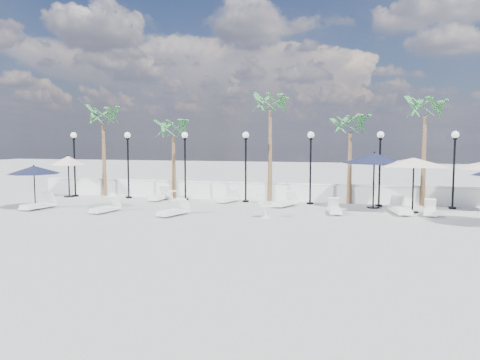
% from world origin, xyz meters
% --- Properties ---
extents(ground, '(100.00, 100.00, 0.00)m').
position_xyz_m(ground, '(0.00, 0.00, 0.00)').
color(ground, '#A6A7A1').
rests_on(ground, ground).
extents(balustrade, '(26.00, 0.30, 1.01)m').
position_xyz_m(balustrade, '(0.00, 7.50, 0.47)').
color(balustrade, white).
rests_on(balustrade, ground).
extents(lamppost_0, '(0.36, 0.36, 3.84)m').
position_xyz_m(lamppost_0, '(-10.50, 6.50, 2.49)').
color(lamppost_0, black).
rests_on(lamppost_0, ground).
extents(lamppost_1, '(0.36, 0.36, 3.84)m').
position_xyz_m(lamppost_1, '(-7.00, 6.50, 2.49)').
color(lamppost_1, black).
rests_on(lamppost_1, ground).
extents(lamppost_2, '(0.36, 0.36, 3.84)m').
position_xyz_m(lamppost_2, '(-3.50, 6.50, 2.49)').
color(lamppost_2, black).
rests_on(lamppost_2, ground).
extents(lamppost_3, '(0.36, 0.36, 3.84)m').
position_xyz_m(lamppost_3, '(0.00, 6.50, 2.49)').
color(lamppost_3, black).
rests_on(lamppost_3, ground).
extents(lamppost_4, '(0.36, 0.36, 3.84)m').
position_xyz_m(lamppost_4, '(3.50, 6.50, 2.49)').
color(lamppost_4, black).
rests_on(lamppost_4, ground).
extents(lamppost_5, '(0.36, 0.36, 3.84)m').
position_xyz_m(lamppost_5, '(7.00, 6.50, 2.49)').
color(lamppost_5, black).
rests_on(lamppost_5, ground).
extents(lamppost_6, '(0.36, 0.36, 3.84)m').
position_xyz_m(lamppost_6, '(10.50, 6.50, 2.49)').
color(lamppost_6, black).
rests_on(lamppost_6, ground).
extents(palm_0, '(2.60, 2.60, 5.50)m').
position_xyz_m(palm_0, '(-9.00, 7.30, 4.53)').
color(palm_0, brown).
rests_on(palm_0, ground).
extents(palm_1, '(2.60, 2.60, 4.70)m').
position_xyz_m(palm_1, '(-4.50, 7.30, 3.75)').
color(palm_1, brown).
rests_on(palm_1, ground).
extents(palm_2, '(2.60, 2.60, 6.10)m').
position_xyz_m(palm_2, '(1.20, 7.30, 5.12)').
color(palm_2, brown).
rests_on(palm_2, ground).
extents(palm_3, '(2.60, 2.60, 4.90)m').
position_xyz_m(palm_3, '(5.50, 7.30, 3.95)').
color(palm_3, brown).
rests_on(palm_3, ground).
extents(palm_4, '(2.60, 2.60, 5.70)m').
position_xyz_m(palm_4, '(9.20, 7.30, 4.73)').
color(palm_4, brown).
rests_on(palm_4, ground).
extents(lounger_0, '(0.66, 1.88, 0.70)m').
position_xyz_m(lounger_0, '(-4.86, 6.05, 0.23)').
color(lounger_0, white).
rests_on(lounger_0, ground).
extents(lounger_1, '(0.92, 1.97, 0.71)m').
position_xyz_m(lounger_1, '(-9.30, 1.52, 0.24)').
color(lounger_1, white).
rests_on(lounger_1, ground).
extents(lounger_2, '(1.12, 1.84, 0.66)m').
position_xyz_m(lounger_2, '(-2.12, 1.29, 0.22)').
color(lounger_2, white).
rests_on(lounger_2, ground).
extents(lounger_3, '(0.85, 1.79, 0.65)m').
position_xyz_m(lounger_3, '(-5.58, 1.39, 0.22)').
color(lounger_3, white).
rests_on(lounger_3, ground).
extents(lounger_4, '(1.01, 1.73, 0.62)m').
position_xyz_m(lounger_4, '(-0.88, 6.16, 0.21)').
color(lounger_4, white).
rests_on(lounger_4, ground).
extents(lounger_5, '(1.22, 1.89, 0.68)m').
position_xyz_m(lounger_5, '(2.36, 5.27, 0.23)').
color(lounger_5, white).
rests_on(lounger_5, ground).
extents(lounger_6, '(0.77, 1.71, 0.62)m').
position_xyz_m(lounger_6, '(9.11, 4.14, 0.21)').
color(lounger_6, white).
rests_on(lounger_6, ground).
extents(lounger_7, '(0.74, 1.70, 0.62)m').
position_xyz_m(lounger_7, '(4.90, 3.57, 0.21)').
color(lounger_7, white).
rests_on(lounger_7, ground).
extents(lounger_8, '(0.95, 2.02, 0.73)m').
position_xyz_m(lounger_8, '(7.85, 4.20, 0.24)').
color(lounger_8, white).
rests_on(lounger_8, ground).
extents(side_table_0, '(0.56, 0.56, 0.55)m').
position_xyz_m(side_table_0, '(-4.17, 6.19, 0.33)').
color(side_table_0, white).
rests_on(side_table_0, ground).
extents(side_table_1, '(0.51, 0.51, 0.50)m').
position_xyz_m(side_table_1, '(0.90, 6.20, 0.30)').
color(side_table_1, white).
rests_on(side_table_1, ground).
extents(side_table_2, '(0.55, 0.55, 0.54)m').
position_xyz_m(side_table_2, '(1.99, 1.75, 0.32)').
color(side_table_2, white).
rests_on(side_table_2, ground).
extents(parasol_navy_left, '(2.49, 2.49, 2.20)m').
position_xyz_m(parasol_navy_left, '(-9.42, 1.44, 1.94)').
color(parasol_navy_left, black).
rests_on(parasol_navy_left, ground).
extents(parasol_navy_mid, '(3.15, 3.15, 2.82)m').
position_xyz_m(parasol_navy_mid, '(6.70, 5.89, 2.48)').
color(parasol_navy_mid, black).
rests_on(parasol_navy_mid, ground).
extents(parasol_cream_sq_a, '(5.64, 5.64, 2.77)m').
position_xyz_m(parasol_cream_sq_a, '(8.43, 4.78, 2.56)').
color(parasol_cream_sq_a, black).
rests_on(parasol_cream_sq_a, ground).
extents(parasol_cream_small, '(2.03, 2.03, 2.49)m').
position_xyz_m(parasol_cream_small, '(-10.72, 6.20, 2.13)').
color(parasol_cream_small, black).
rests_on(parasol_cream_small, ground).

